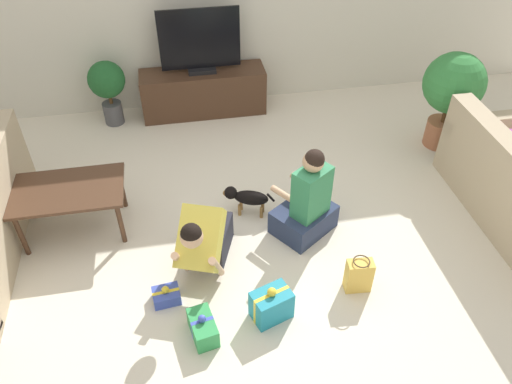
{
  "coord_description": "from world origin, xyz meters",
  "views": [
    {
      "loc": [
        -0.58,
        -3.0,
        3.22
      ],
      "look_at": [
        0.02,
        0.21,
        0.45
      ],
      "focal_mm": 35.0,
      "sensor_mm": 36.0,
      "label": 1
    }
  ],
  "objects_px": {
    "dog": "(246,197)",
    "gift_box_a": "(271,305)",
    "gift_box_b": "(203,328)",
    "gift_box_c": "(166,295)",
    "tv_console": "(204,92)",
    "potted_plant_corner_right": "(453,89)",
    "person_kneeling": "(205,240)",
    "person_sitting": "(307,204)",
    "coffee_table": "(69,194)",
    "potted_plant_back_left": "(107,85)",
    "gift_bag_a": "(359,275)",
    "tv": "(200,44)"
  },
  "relations": [
    {
      "from": "person_sitting",
      "to": "gift_box_a",
      "type": "xyz_separation_m",
      "value": [
        -0.49,
        -0.86,
        -0.19
      ]
    },
    {
      "from": "tv",
      "to": "gift_box_c",
      "type": "distance_m",
      "value": 2.98
    },
    {
      "from": "coffee_table",
      "to": "dog",
      "type": "xyz_separation_m",
      "value": [
        1.55,
        -0.07,
        -0.22
      ]
    },
    {
      "from": "tv_console",
      "to": "potted_plant_back_left",
      "type": "xyz_separation_m",
      "value": [
        -1.08,
        -0.05,
        0.23
      ]
    },
    {
      "from": "tv_console",
      "to": "potted_plant_back_left",
      "type": "distance_m",
      "value": 1.11
    },
    {
      "from": "dog",
      "to": "gift_box_a",
      "type": "distance_m",
      "value": 1.19
    },
    {
      "from": "person_sitting",
      "to": "gift_box_c",
      "type": "relative_size",
      "value": 3.99
    },
    {
      "from": "potted_plant_back_left",
      "to": "person_kneeling",
      "type": "bearing_deg",
      "value": -71.21
    },
    {
      "from": "tv",
      "to": "gift_box_b",
      "type": "xyz_separation_m",
      "value": [
        -0.34,
        -3.17,
        -0.78
      ]
    },
    {
      "from": "gift_box_c",
      "to": "gift_bag_a",
      "type": "xyz_separation_m",
      "value": [
        1.52,
        -0.16,
        0.1
      ]
    },
    {
      "from": "person_sitting",
      "to": "gift_box_a",
      "type": "relative_size",
      "value": 2.67
    },
    {
      "from": "person_sitting",
      "to": "gift_box_b",
      "type": "bearing_deg",
      "value": 7.68
    },
    {
      "from": "coffee_table",
      "to": "person_sitting",
      "type": "distance_m",
      "value": 2.07
    },
    {
      "from": "potted_plant_corner_right",
      "to": "potted_plant_back_left",
      "type": "bearing_deg",
      "value": 162.7
    },
    {
      "from": "coffee_table",
      "to": "person_sitting",
      "type": "bearing_deg",
      "value": -11.1
    },
    {
      "from": "tv_console",
      "to": "gift_box_b",
      "type": "xyz_separation_m",
      "value": [
        -0.34,
        -3.17,
        -0.18
      ]
    },
    {
      "from": "potted_plant_corner_right",
      "to": "potted_plant_back_left",
      "type": "relative_size",
      "value": 1.39
    },
    {
      "from": "coffee_table",
      "to": "gift_box_b",
      "type": "bearing_deg",
      "value": -53.03
    },
    {
      "from": "coffee_table",
      "to": "tv_console",
      "type": "distance_m",
      "value": 2.28
    },
    {
      "from": "potted_plant_corner_right",
      "to": "gift_box_c",
      "type": "relative_size",
      "value": 4.71
    },
    {
      "from": "tv",
      "to": "person_sitting",
      "type": "distance_m",
      "value": 2.4
    },
    {
      "from": "person_kneeling",
      "to": "dog",
      "type": "height_order",
      "value": "person_kneeling"
    },
    {
      "from": "gift_bag_a",
      "to": "gift_box_c",
      "type": "bearing_deg",
      "value": 174.05
    },
    {
      "from": "dog",
      "to": "gift_box_c",
      "type": "distance_m",
      "value": 1.2
    },
    {
      "from": "potted_plant_corner_right",
      "to": "gift_box_a",
      "type": "relative_size",
      "value": 3.15
    },
    {
      "from": "coffee_table",
      "to": "gift_box_a",
      "type": "bearing_deg",
      "value": -39.32
    },
    {
      "from": "tv",
      "to": "person_sitting",
      "type": "bearing_deg",
      "value": -73.05
    },
    {
      "from": "potted_plant_corner_right",
      "to": "gift_bag_a",
      "type": "relative_size",
      "value": 3.3
    },
    {
      "from": "person_kneeling",
      "to": "gift_bag_a",
      "type": "relative_size",
      "value": 2.53
    },
    {
      "from": "potted_plant_back_left",
      "to": "dog",
      "type": "distance_m",
      "value": 2.27
    },
    {
      "from": "gift_box_a",
      "to": "gift_box_c",
      "type": "height_order",
      "value": "gift_box_a"
    },
    {
      "from": "tv_console",
      "to": "potted_plant_corner_right",
      "type": "xyz_separation_m",
      "value": [
        2.5,
        -1.17,
        0.42
      ]
    },
    {
      "from": "coffee_table",
      "to": "potted_plant_back_left",
      "type": "xyz_separation_m",
      "value": [
        0.27,
        1.79,
        0.08
      ]
    },
    {
      "from": "tv_console",
      "to": "potted_plant_corner_right",
      "type": "bearing_deg",
      "value": -24.99
    },
    {
      "from": "dog",
      "to": "gift_box_b",
      "type": "bearing_deg",
      "value": -3.36
    },
    {
      "from": "dog",
      "to": "gift_box_c",
      "type": "xyz_separation_m",
      "value": [
        -0.79,
        -0.89,
        -0.14
      ]
    },
    {
      "from": "potted_plant_back_left",
      "to": "gift_box_b",
      "type": "distance_m",
      "value": 3.23
    },
    {
      "from": "person_kneeling",
      "to": "person_sitting",
      "type": "distance_m",
      "value": 0.97
    },
    {
      "from": "gift_box_c",
      "to": "dog",
      "type": "bearing_deg",
      "value": 48.31
    },
    {
      "from": "coffee_table",
      "to": "tv",
      "type": "height_order",
      "value": "tv"
    },
    {
      "from": "potted_plant_corner_right",
      "to": "gift_box_a",
      "type": "height_order",
      "value": "potted_plant_corner_right"
    },
    {
      "from": "coffee_table",
      "to": "tv_console",
      "type": "bearing_deg",
      "value": 53.68
    },
    {
      "from": "coffee_table",
      "to": "potted_plant_corner_right",
      "type": "distance_m",
      "value": 3.92
    },
    {
      "from": "gift_box_b",
      "to": "gift_box_c",
      "type": "relative_size",
      "value": 1.41
    },
    {
      "from": "gift_box_a",
      "to": "potted_plant_corner_right",
      "type": "bearing_deg",
      "value": 39.77
    },
    {
      "from": "potted_plant_back_left",
      "to": "gift_box_c",
      "type": "distance_m",
      "value": 2.83
    },
    {
      "from": "gift_box_a",
      "to": "tv",
      "type": "bearing_deg",
      "value": 93.46
    },
    {
      "from": "tv",
      "to": "person_kneeling",
      "type": "xyz_separation_m",
      "value": [
        -0.24,
        -2.51,
        -0.54
      ]
    },
    {
      "from": "coffee_table",
      "to": "person_kneeling",
      "type": "distance_m",
      "value": 1.3
    },
    {
      "from": "coffee_table",
      "to": "tv",
      "type": "relative_size",
      "value": 1.04
    }
  ]
}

